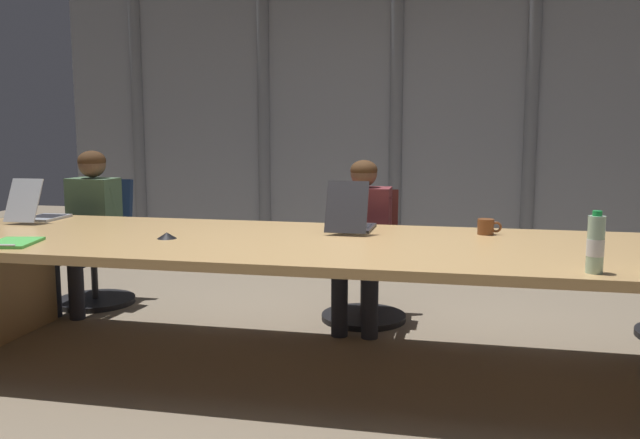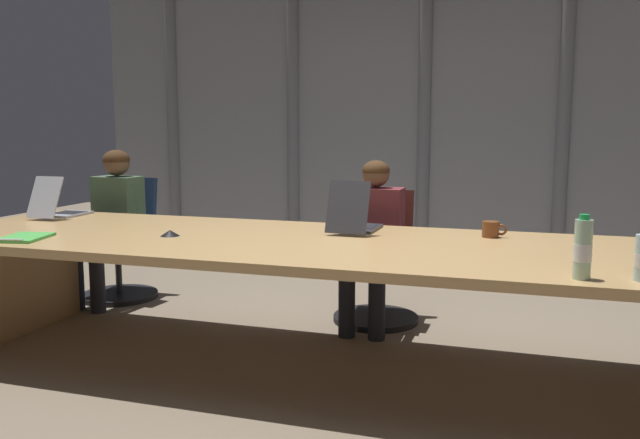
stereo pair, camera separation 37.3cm
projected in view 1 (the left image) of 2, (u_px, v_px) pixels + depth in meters
The scene contains 13 objects.
ground_plane at pixel (337, 371), 3.73m from camera, with size 13.25×13.25×0.00m, color #7F705B.
conference_table at pixel (337, 264), 3.65m from camera, with size 4.85×1.35×0.74m.
curtain_backdrop at pixel (393, 109), 6.27m from camera, with size 6.62×0.17×3.06m.
laptop_left_end at pixel (38, 212), 4.43m from camera, with size 0.23×0.45×0.29m.
laptop_left_mid at pixel (351, 221), 3.99m from camera, with size 0.25×0.45×0.31m.
office_chair_left_end at pixel (97, 258), 5.16m from camera, with size 0.60×0.60×0.95m.
office_chair_left_mid at pixel (365, 271), 4.73m from camera, with size 0.60×0.60×0.91m.
person_left_end at pixel (88, 220), 4.96m from camera, with size 0.40×0.57×1.19m.
person_left_mid at pixel (362, 233), 4.53m from camera, with size 0.38×0.55×1.14m.
water_bottle_primary at pixel (596, 245), 2.84m from camera, with size 0.07×0.07×0.27m.
coffee_mug_near at pixel (486, 227), 3.86m from camera, with size 0.14×0.09×0.09m.
conference_mic_left_side at pixel (167, 235), 3.72m from camera, with size 0.11×0.11×0.04m, color black.
spiral_notepad at pixel (13, 243), 3.54m from camera, with size 0.28×0.34×0.03m.
Camera 1 is at (0.65, -3.52, 1.37)m, focal length 37.18 mm.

